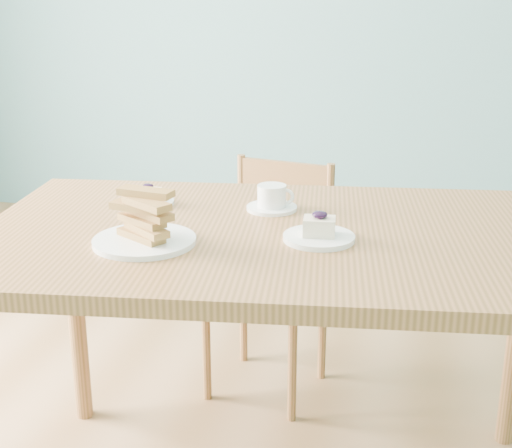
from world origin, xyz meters
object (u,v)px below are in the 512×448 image
object	(u,v)px
biscotti_plate	(144,226)
dining_table	(284,261)
cheesecake_plate_near	(319,233)
cheesecake_plate_far	(149,199)
dining_chair	(271,278)
coffee_cup	(272,199)

from	to	relation	value
biscotti_plate	dining_table	bearing A→B (deg)	30.16
dining_table	cheesecake_plate_near	xyz separation A→B (m)	(0.10, -0.05, 0.10)
dining_table	cheesecake_plate_far	distance (m)	0.45
dining_chair	cheesecake_plate_far	size ratio (longest dim) A/B	5.84
dining_table	dining_chair	world-z (taller)	dining_chair
dining_table	coffee_cup	distance (m)	0.21
coffee_cup	biscotti_plate	bearing A→B (deg)	-126.55
dining_chair	cheesecake_plate_near	xyz separation A→B (m)	(0.28, -0.68, 0.42)
cheesecake_plate_near	cheesecake_plate_far	distance (m)	0.54
dining_table	cheesecake_plate_far	size ratio (longest dim) A/B	11.65
cheesecake_plate_far	coffee_cup	xyz separation A→B (m)	(0.35, 0.03, 0.01)
dining_table	cheesecake_plate_near	distance (m)	0.15
cheesecake_plate_far	biscotti_plate	world-z (taller)	biscotti_plate
cheesecake_plate_near	dining_chair	bearing A→B (deg)	111.99
cheesecake_plate_far	coffee_cup	world-z (taller)	coffee_cup
cheesecake_plate_far	biscotti_plate	bearing A→B (deg)	-69.35
cheesecake_plate_near	coffee_cup	world-z (taller)	cheesecake_plate_near
dining_chair	biscotti_plate	distance (m)	0.93
dining_chair	cheesecake_plate_far	bearing A→B (deg)	-105.19
cheesecake_plate_far	dining_chair	bearing A→B (deg)	64.81
cheesecake_plate_near	biscotti_plate	bearing A→B (deg)	-162.46
dining_chair	cheesecake_plate_near	size ratio (longest dim) A/B	4.79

